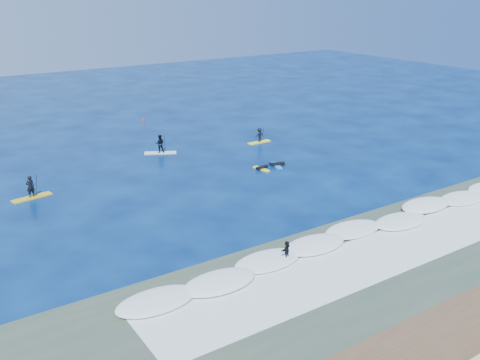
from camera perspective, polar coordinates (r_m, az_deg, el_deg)
ground at (r=45.80m, az=2.73°, el=-1.54°), size 160.00×160.00×0.00m
shallow_water at (r=36.52m, az=15.91°, el=-8.21°), size 90.00×13.00×0.01m
breaking_wave at (r=38.89m, az=11.48°, el=-6.02°), size 40.00×6.00×0.30m
whitewater at (r=37.09m, az=14.74°, el=-7.65°), size 34.00×5.00×0.02m
sup_paddler_left at (r=48.02m, az=-21.41°, el=-1.00°), size 3.36×1.32×2.30m
sup_paddler_center at (r=57.44m, az=-8.53°, el=3.69°), size 3.35×2.34×2.36m
sup_paddler_right at (r=60.86m, az=2.08°, el=4.71°), size 2.77×0.70×1.94m
prone_paddler_near at (r=51.96m, az=2.31°, el=1.28°), size 1.54×1.98×0.40m
prone_paddler_far at (r=53.06m, az=3.93°, el=1.67°), size 1.64×2.17×0.44m
wave_surfer at (r=34.89m, az=5.00°, el=-7.52°), size 1.74×1.14×1.23m
marker_buoy at (r=71.08m, az=-10.27°, el=6.22°), size 0.25×0.25×0.60m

